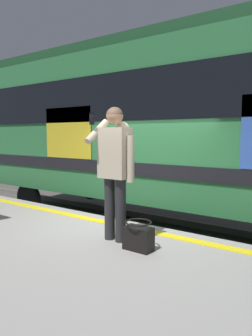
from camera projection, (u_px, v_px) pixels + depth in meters
ground_plane at (125, 270)px, 5.21m from camera, size 26.40×26.40×0.00m
platform at (3, 306)px, 3.34m from camera, size 17.60×4.49×0.86m
safety_line at (114, 224)px, 4.87m from camera, size 17.25×0.16×0.01m
track_rail_near at (167, 241)px, 6.38m from camera, size 22.88×0.08×0.16m
track_rail_far at (195, 225)px, 7.54m from camera, size 22.88×0.08×0.16m
train_carriage at (190, 121)px, 6.61m from camera, size 12.18×3.02×4.00m
passenger at (115, 163)px, 4.04m from camera, size 0.57×0.55×1.75m
handbag at (138, 237)px, 3.78m from camera, size 0.35×0.32×0.35m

